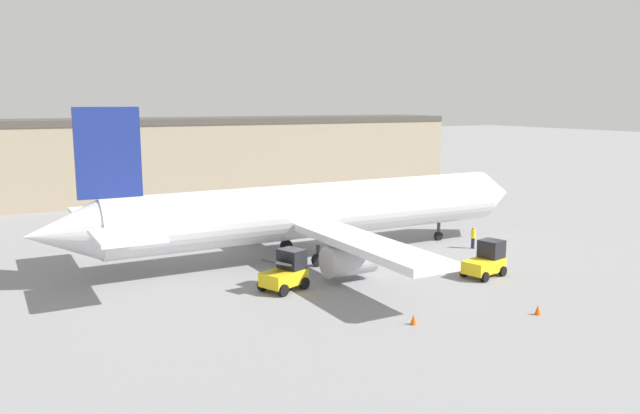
# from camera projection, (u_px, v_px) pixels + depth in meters

# --- Properties ---
(ground_plane) EXTENTS (400.00, 400.00, 0.00)m
(ground_plane) POSITION_uv_depth(u_px,v_px,m) (320.00, 256.00, 46.50)
(ground_plane) COLOR gray
(terminal_building) EXTENTS (65.44, 10.56, 9.45)m
(terminal_building) POSITION_uv_depth(u_px,v_px,m) (203.00, 156.00, 77.19)
(terminal_building) COLOR gray
(terminal_building) RESTS_ON ground_plane
(airplane) EXTENTS (38.73, 30.93, 11.04)m
(airplane) POSITION_uv_depth(u_px,v_px,m) (309.00, 212.00, 45.50)
(airplane) COLOR white
(airplane) RESTS_ON ground_plane
(ground_crew_worker) EXTENTS (0.38, 0.38, 1.71)m
(ground_crew_worker) POSITION_uv_depth(u_px,v_px,m) (473.00, 237.00, 48.73)
(ground_crew_worker) COLOR #1E2338
(ground_crew_worker) RESTS_ON ground_plane
(baggage_tug) EXTENTS (3.27, 2.48, 2.32)m
(baggage_tug) POSITION_uv_depth(u_px,v_px,m) (486.00, 260.00, 41.00)
(baggage_tug) COLOR yellow
(baggage_tug) RESTS_ON ground_plane
(belt_loader_truck) EXTENTS (3.19, 2.84, 2.41)m
(belt_loader_truck) POSITION_uv_depth(u_px,v_px,m) (286.00, 272.00, 38.04)
(belt_loader_truck) COLOR yellow
(belt_loader_truck) RESTS_ON ground_plane
(safety_cone_near) EXTENTS (0.36, 0.36, 0.55)m
(safety_cone_near) POSITION_uv_depth(u_px,v_px,m) (414.00, 319.00, 32.07)
(safety_cone_near) COLOR #EF590F
(safety_cone_near) RESTS_ON ground_plane
(safety_cone_far) EXTENTS (0.36, 0.36, 0.55)m
(safety_cone_far) POSITION_uv_depth(u_px,v_px,m) (538.00, 310.00, 33.57)
(safety_cone_far) COLOR #EF590F
(safety_cone_far) RESTS_ON ground_plane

